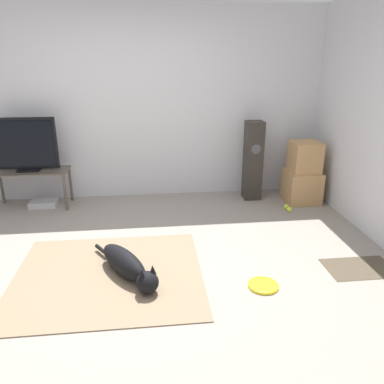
{
  "coord_description": "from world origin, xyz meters",
  "views": [
    {
      "loc": [
        0.2,
        -3.08,
        1.89
      ],
      "look_at": [
        0.65,
        0.86,
        0.45
      ],
      "focal_mm": 35.0,
      "sensor_mm": 36.0,
      "label": 1
    }
  ],
  "objects_px": {
    "cardboard_box_lower": "(302,186)",
    "tv_stand": "(30,176)",
    "cardboard_box_upper": "(305,157)",
    "tv": "(26,145)",
    "tennis_ball_near_speaker": "(286,207)",
    "dog": "(128,265)",
    "tennis_ball_by_boxes": "(289,210)",
    "frisbee": "(263,285)",
    "game_console": "(44,203)",
    "floor_speaker": "(253,161)"
  },
  "relations": [
    {
      "from": "cardboard_box_lower",
      "to": "tv_stand",
      "type": "relative_size",
      "value": 0.46
    },
    {
      "from": "cardboard_box_upper",
      "to": "tv",
      "type": "relative_size",
      "value": 0.53
    },
    {
      "from": "tv_stand",
      "to": "tennis_ball_near_speaker",
      "type": "relative_size",
      "value": 14.65
    },
    {
      "from": "dog",
      "to": "tennis_ball_by_boxes",
      "type": "height_order",
      "value": "dog"
    },
    {
      "from": "frisbee",
      "to": "tennis_ball_by_boxes",
      "type": "relative_size",
      "value": 4.04
    },
    {
      "from": "tennis_ball_near_speaker",
      "to": "game_console",
      "type": "distance_m",
      "value": 3.23
    },
    {
      "from": "cardboard_box_lower",
      "to": "cardboard_box_upper",
      "type": "xyz_separation_m",
      "value": [
        0.0,
        -0.0,
        0.42
      ]
    },
    {
      "from": "floor_speaker",
      "to": "tennis_ball_near_speaker",
      "type": "height_order",
      "value": "floor_speaker"
    },
    {
      "from": "tennis_ball_by_boxes",
      "to": "game_console",
      "type": "xyz_separation_m",
      "value": [
        -3.2,
        0.57,
        0.01
      ]
    },
    {
      "from": "frisbee",
      "to": "tv_stand",
      "type": "height_order",
      "value": "tv_stand"
    },
    {
      "from": "frisbee",
      "to": "cardboard_box_lower",
      "type": "distance_m",
      "value": 2.25
    },
    {
      "from": "tennis_ball_near_speaker",
      "to": "cardboard_box_lower",
      "type": "bearing_deg",
      "value": 41.96
    },
    {
      "from": "tv_stand",
      "to": "cardboard_box_upper",
      "type": "bearing_deg",
      "value": -3.29
    },
    {
      "from": "frisbee",
      "to": "tennis_ball_near_speaker",
      "type": "relative_size",
      "value": 4.04
    },
    {
      "from": "game_console",
      "to": "tv_stand",
      "type": "bearing_deg",
      "value": 179.92
    },
    {
      "from": "tv",
      "to": "game_console",
      "type": "distance_m",
      "value": 0.81
    },
    {
      "from": "cardboard_box_upper",
      "to": "tennis_ball_by_boxes",
      "type": "relative_size",
      "value": 6.14
    },
    {
      "from": "cardboard_box_upper",
      "to": "game_console",
      "type": "bearing_deg",
      "value": 176.6
    },
    {
      "from": "frisbee",
      "to": "cardboard_box_upper",
      "type": "bearing_deg",
      "value": 60.29
    },
    {
      "from": "game_console",
      "to": "tv",
      "type": "bearing_deg",
      "value": 178.53
    },
    {
      "from": "frisbee",
      "to": "tv_stand",
      "type": "distance_m",
      "value": 3.33
    },
    {
      "from": "frisbee",
      "to": "tv_stand",
      "type": "relative_size",
      "value": 0.28
    },
    {
      "from": "dog",
      "to": "tennis_ball_by_boxes",
      "type": "relative_size",
      "value": 13.73
    },
    {
      "from": "tv_stand",
      "to": "tv",
      "type": "distance_m",
      "value": 0.4
    },
    {
      "from": "cardboard_box_upper",
      "to": "tennis_ball_near_speaker",
      "type": "bearing_deg",
      "value": -138.43
    },
    {
      "from": "frisbee",
      "to": "cardboard_box_upper",
      "type": "xyz_separation_m",
      "value": [
        1.11,
        1.95,
        0.62
      ]
    },
    {
      "from": "cardboard_box_lower",
      "to": "cardboard_box_upper",
      "type": "bearing_deg",
      "value": -39.84
    },
    {
      "from": "game_console",
      "to": "cardboard_box_lower",
      "type": "bearing_deg",
      "value": -3.37
    },
    {
      "from": "cardboard_box_lower",
      "to": "cardboard_box_upper",
      "type": "height_order",
      "value": "cardboard_box_upper"
    },
    {
      "from": "floor_speaker",
      "to": "tennis_ball_by_boxes",
      "type": "relative_size",
      "value": 16.43
    },
    {
      "from": "cardboard_box_lower",
      "to": "game_console",
      "type": "distance_m",
      "value": 3.5
    },
    {
      "from": "tennis_ball_by_boxes",
      "to": "game_console",
      "type": "distance_m",
      "value": 3.25
    },
    {
      "from": "dog",
      "to": "tv",
      "type": "xyz_separation_m",
      "value": [
        -1.32,
        1.88,
        0.71
      ]
    },
    {
      "from": "floor_speaker",
      "to": "tennis_ball_near_speaker",
      "type": "relative_size",
      "value": 16.43
    },
    {
      "from": "tv_stand",
      "to": "frisbee",
      "type": "bearing_deg",
      "value": -40.8
    },
    {
      "from": "cardboard_box_lower",
      "to": "tennis_ball_near_speaker",
      "type": "distance_m",
      "value": 0.44
    },
    {
      "from": "cardboard_box_upper",
      "to": "tv",
      "type": "height_order",
      "value": "tv"
    },
    {
      "from": "dog",
      "to": "tv_stand",
      "type": "height_order",
      "value": "tv_stand"
    },
    {
      "from": "tv",
      "to": "tennis_ball_near_speaker",
      "type": "relative_size",
      "value": 11.67
    },
    {
      "from": "cardboard_box_lower",
      "to": "tennis_ball_near_speaker",
      "type": "xyz_separation_m",
      "value": [
        -0.29,
        -0.26,
        -0.18
      ]
    },
    {
      "from": "tv",
      "to": "game_console",
      "type": "height_order",
      "value": "tv"
    },
    {
      "from": "frisbee",
      "to": "tennis_ball_by_boxes",
      "type": "xyz_separation_m",
      "value": [
        0.82,
        1.59,
        0.02
      ]
    },
    {
      "from": "cardboard_box_lower",
      "to": "game_console",
      "type": "relative_size",
      "value": 1.28
    },
    {
      "from": "tv",
      "to": "floor_speaker",
      "type": "bearing_deg",
      "value": -0.09
    },
    {
      "from": "floor_speaker",
      "to": "tv",
      "type": "height_order",
      "value": "tv"
    },
    {
      "from": "cardboard_box_upper",
      "to": "cardboard_box_lower",
      "type": "bearing_deg",
      "value": 140.16
    },
    {
      "from": "floor_speaker",
      "to": "tennis_ball_near_speaker",
      "type": "distance_m",
      "value": 0.78
    },
    {
      "from": "cardboard_box_upper",
      "to": "tv_stand",
      "type": "xyz_separation_m",
      "value": [
        -3.61,
        0.21,
        -0.2
      ]
    },
    {
      "from": "tv_stand",
      "to": "game_console",
      "type": "relative_size",
      "value": 2.78
    },
    {
      "from": "cardboard_box_upper",
      "to": "tennis_ball_by_boxes",
      "type": "bearing_deg",
      "value": -129.24
    }
  ]
}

